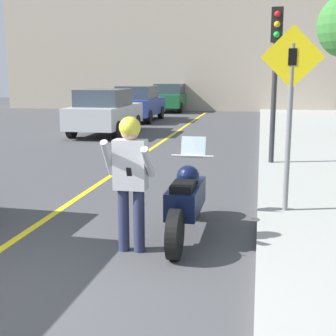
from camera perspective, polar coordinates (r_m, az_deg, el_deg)
road_center_line at (r=10.40m, az=-6.97°, el=-0.93°), size 0.12×36.00×0.01m
building_backdrop at (r=29.90m, az=6.37°, el=16.42°), size 28.00×1.20×9.82m
motorcycle at (r=6.42m, az=2.23°, el=-3.92°), size 0.62×2.33×1.29m
person_biker at (r=5.73m, az=-4.61°, el=-0.32°), size 0.59×0.47×1.70m
crossing_sign at (r=7.14m, az=14.68°, el=7.83°), size 0.91×0.08×2.74m
traffic_light at (r=11.19m, az=12.98°, el=13.15°), size 0.26×0.30×3.52m
parked_car_silver at (r=17.68m, az=-7.67°, el=6.84°), size 1.88×4.20×1.68m
parked_car_blue at (r=22.80m, az=-3.66°, el=7.89°), size 1.88×4.20×1.68m
parked_car_green at (r=28.87m, az=0.27°, el=8.61°), size 1.88×4.20×1.68m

